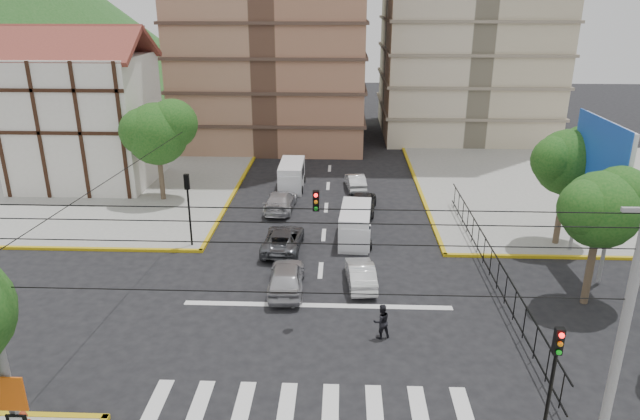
# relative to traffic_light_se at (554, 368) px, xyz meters

# --- Properties ---
(ground) EXTENTS (160.00, 160.00, 0.00)m
(ground) POSITION_rel_traffic_light_se_xyz_m (-7.80, 7.80, -3.11)
(ground) COLOR black
(ground) RESTS_ON ground
(sidewalk_nw) EXTENTS (26.00, 26.00, 0.15)m
(sidewalk_nw) POSITION_rel_traffic_light_se_xyz_m (-27.80, 27.80, -3.04)
(sidewalk_nw) COLOR gray
(sidewalk_nw) RESTS_ON ground
(sidewalk_ne) EXTENTS (26.00, 26.00, 0.15)m
(sidewalk_ne) POSITION_rel_traffic_light_se_xyz_m (12.20, 27.80, -3.04)
(sidewalk_ne) COLOR gray
(sidewalk_ne) RESTS_ON ground
(crosswalk_stripes) EXTENTS (12.00, 2.40, 0.01)m
(crosswalk_stripes) POSITION_rel_traffic_light_se_xyz_m (-7.80, 1.80, -3.11)
(crosswalk_stripes) COLOR silver
(crosswalk_stripes) RESTS_ON ground
(stop_line) EXTENTS (13.00, 0.40, 0.01)m
(stop_line) POSITION_rel_traffic_light_se_xyz_m (-7.80, 9.00, -3.11)
(stop_line) COLOR silver
(stop_line) RESTS_ON ground
(tudor_building) EXTENTS (10.80, 8.05, 12.23)m
(tudor_building) POSITION_rel_traffic_light_se_xyz_m (-26.80, 27.80, 2.14)
(tudor_building) COLOR silver
(tudor_building) RESTS_ON ground
(park_fence) EXTENTS (0.10, 22.50, 1.66)m
(park_fence) POSITION_rel_traffic_light_se_xyz_m (1.20, 12.30, -3.11)
(park_fence) COLOR black
(park_fence) RESTS_ON ground
(billboard) EXTENTS (0.36, 6.20, 8.10)m
(billboard) POSITION_rel_traffic_light_se_xyz_m (6.65, 13.80, 2.89)
(billboard) COLOR slate
(billboard) RESTS_ON ground
(tree_park_a) EXTENTS (4.41, 3.60, 6.83)m
(tree_park_a) POSITION_rel_traffic_light_se_xyz_m (5.28, 9.81, 1.90)
(tree_park_a) COLOR #473828
(tree_park_a) RESTS_ON ground
(tree_park_c) EXTENTS (4.65, 3.80, 7.25)m
(tree_park_c) POSITION_rel_traffic_light_se_xyz_m (6.29, 16.81, 2.22)
(tree_park_c) COLOR #473828
(tree_park_c) RESTS_ON ground
(tree_tudor) EXTENTS (5.39, 4.40, 7.43)m
(tree_tudor) POSITION_rel_traffic_light_se_xyz_m (-19.70, 23.81, 2.11)
(tree_tudor) COLOR #473828
(tree_tudor) RESTS_ON ground
(traffic_light_se) EXTENTS (0.28, 0.22, 4.40)m
(traffic_light_se) POSITION_rel_traffic_light_se_xyz_m (0.00, 0.00, 0.00)
(traffic_light_se) COLOR black
(traffic_light_se) RESTS_ON ground
(traffic_light_nw) EXTENTS (0.28, 0.22, 4.40)m
(traffic_light_nw) POSITION_rel_traffic_light_se_xyz_m (-15.60, 15.60, 0.00)
(traffic_light_nw) COLOR black
(traffic_light_nw) RESTS_ON ground
(traffic_light_hanging) EXTENTS (18.00, 9.12, 0.92)m
(traffic_light_hanging) POSITION_rel_traffic_light_se_xyz_m (-7.80, 5.76, 2.79)
(traffic_light_hanging) COLOR black
(traffic_light_hanging) RESTS_ON ground
(utility_pole_se) EXTENTS (1.40, 0.28, 9.00)m
(utility_pole_se) POSITION_rel_traffic_light_se_xyz_m (1.20, -1.20, 1.65)
(utility_pole_se) COLOR slate
(utility_pole_se) RESTS_ON ground
(district_sign) EXTENTS (0.90, 0.12, 3.20)m
(district_sign) POSITION_rel_traffic_light_se_xyz_m (-16.60, -1.44, -0.66)
(district_sign) COLOR slate
(district_sign) RESTS_ON ground
(van_right_lane) EXTENTS (2.08, 4.62, 2.03)m
(van_right_lane) POSITION_rel_traffic_light_se_xyz_m (-5.85, 16.87, -2.13)
(van_right_lane) COLOR silver
(van_right_lane) RESTS_ON ground
(van_left_lane) EXTENTS (1.94, 4.54, 2.05)m
(van_left_lane) POSITION_rel_traffic_light_se_xyz_m (-10.63, 27.01, -2.12)
(van_left_lane) COLOR silver
(van_left_lane) RESTS_ON ground
(car_silver_front_left) EXTENTS (1.92, 4.46, 1.50)m
(car_silver_front_left) POSITION_rel_traffic_light_se_xyz_m (-9.44, 10.48, -2.36)
(car_silver_front_left) COLOR #B1B0B5
(car_silver_front_left) RESTS_ON ground
(car_white_front_right) EXTENTS (1.68, 3.94, 1.26)m
(car_white_front_right) POSITION_rel_traffic_light_se_xyz_m (-5.68, 11.24, -2.48)
(car_white_front_right) COLOR white
(car_white_front_right) RESTS_ON ground
(car_grey_mid_left) EXTENTS (2.34, 4.74, 1.29)m
(car_grey_mid_left) POSITION_rel_traffic_light_se_xyz_m (-10.13, 15.51, -2.47)
(car_grey_mid_left) COLOR #505157
(car_grey_mid_left) RESTS_ON ground
(car_silver_rear_left) EXTENTS (2.16, 4.78, 1.36)m
(car_silver_rear_left) POSITION_rel_traffic_light_se_xyz_m (-10.98, 22.19, -2.43)
(car_silver_rear_left) COLOR silver
(car_silver_rear_left) RESTS_ON ground
(car_darkgrey_mid_right) EXTENTS (2.23, 4.55, 1.49)m
(car_darkgrey_mid_right) POSITION_rel_traffic_light_se_xyz_m (-5.24, 22.02, -2.37)
(car_darkgrey_mid_right) COLOR #252527
(car_darkgrey_mid_right) RESTS_ON ground
(car_white_rear_right) EXTENTS (1.75, 3.86, 1.23)m
(car_white_rear_right) POSITION_rel_traffic_light_se_xyz_m (-5.66, 27.15, -2.50)
(car_white_rear_right) COLOR silver
(car_white_rear_right) RESTS_ON ground
(pedestrian_crosswalk) EXTENTS (0.94, 0.84, 1.60)m
(pedestrian_crosswalk) POSITION_rel_traffic_light_se_xyz_m (-4.90, 6.36, -2.31)
(pedestrian_crosswalk) COLOR black
(pedestrian_crosswalk) RESTS_ON ground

